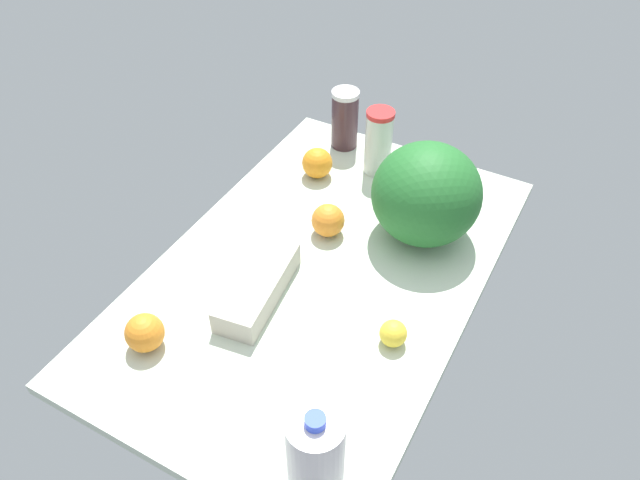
# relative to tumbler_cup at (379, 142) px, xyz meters

# --- Properties ---
(countertop) EXTENTS (1.20, 0.76, 0.03)m
(countertop) POSITION_rel_tumbler_cup_xyz_m (0.44, 0.05, -0.12)
(countertop) COLOR beige
(countertop) RESTS_ON ground
(tumbler_cup) EXTENTS (0.08, 0.08, 0.20)m
(tumbler_cup) POSITION_rel_tumbler_cup_xyz_m (0.00, 0.00, 0.00)
(tumbler_cup) COLOR silver
(tumbler_cup) RESTS_ON countertop
(milk_jug) EXTENTS (0.10, 0.10, 0.24)m
(milk_jug) POSITION_rel_tumbler_cup_xyz_m (0.94, 0.32, 0.01)
(milk_jug) COLOR white
(milk_jug) RESTS_ON countertop
(egg_carton) EXTENTS (0.30, 0.14, 0.06)m
(egg_carton) POSITION_rel_tumbler_cup_xyz_m (0.59, -0.04, -0.07)
(egg_carton) COLOR #BEB6A6
(egg_carton) RESTS_ON countertop
(shaker_bottle) EXTENTS (0.08, 0.08, 0.19)m
(shaker_bottle) POSITION_rel_tumbler_cup_xyz_m (-0.07, -0.15, -0.01)
(shaker_bottle) COLOR #3F272E
(shaker_bottle) RESTS_ON countertop
(watermelon) EXTENTS (0.28, 0.28, 0.26)m
(watermelon) POSITION_rel_tumbler_cup_xyz_m (0.20, 0.22, 0.03)
(watermelon) COLOR #256C2C
(watermelon) RESTS_ON countertop
(orange_beside_bowl) EXTENTS (0.09, 0.09, 0.09)m
(orange_beside_bowl) POSITION_rel_tumbler_cup_xyz_m (0.11, -0.14, -0.06)
(orange_beside_bowl) COLOR orange
(orange_beside_bowl) RESTS_ON countertop
(orange_loose) EXTENTS (0.09, 0.09, 0.09)m
(orange_loose) POSITION_rel_tumbler_cup_xyz_m (0.84, -0.17, -0.06)
(orange_loose) COLOR orange
(orange_loose) RESTS_ON countertop
(orange_near_front) EXTENTS (0.09, 0.09, 0.09)m
(orange_near_front) POSITION_rel_tumbler_cup_xyz_m (0.32, 0.00, -0.06)
(orange_near_front) COLOR orange
(orange_near_front) RESTS_ON countertop
(lemon_far_back) EXTENTS (0.06, 0.06, 0.06)m
(lemon_far_back) POSITION_rel_tumbler_cup_xyz_m (0.57, 0.30, -0.07)
(lemon_far_back) COLOR yellow
(lemon_far_back) RESTS_ON countertop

